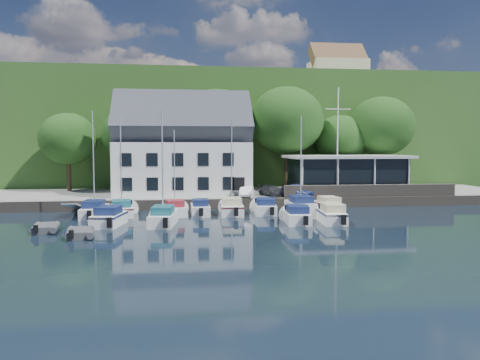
{
  "coord_description": "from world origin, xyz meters",
  "views": [
    {
      "loc": [
        -7.08,
        -33.99,
        6.12
      ],
      "look_at": [
        -1.75,
        9.0,
        2.98
      ],
      "focal_mm": 35.0,
      "sensor_mm": 36.0,
      "label": 1
    }
  ],
  "objects_px": {
    "car_white": "(246,191)",
    "boat_r2_3": "(297,214)",
    "boat_r1_1": "(121,166)",
    "boat_r2_1": "(162,165)",
    "flagpole": "(338,142)",
    "boat_r1_3": "(200,207)",
    "club_pavilion": "(346,174)",
    "dinghy_1": "(80,232)",
    "boat_r2_0": "(109,216)",
    "boat_r1_6": "(301,160)",
    "car_dgrey": "(272,191)",
    "boat_r2_4": "(331,213)",
    "boat_r1_5": "(265,206)",
    "boat_r1_0": "(93,164)",
    "dinghy_0": "(45,227)",
    "harbor_building": "(183,153)",
    "car_blue": "(298,189)",
    "boat_r1_7": "(328,204)",
    "boat_r1_4": "(232,163)",
    "car_silver": "(235,190)",
    "boat_r1_2": "(174,168)"
  },
  "relations": [
    {
      "from": "car_white",
      "to": "boat_r2_3",
      "type": "bearing_deg",
      "value": -63.34
    },
    {
      "from": "boat_r1_1",
      "to": "boat_r2_1",
      "type": "height_order",
      "value": "boat_r2_1"
    },
    {
      "from": "flagpole",
      "to": "boat_r2_3",
      "type": "bearing_deg",
      "value": -122.82
    },
    {
      "from": "boat_r1_3",
      "to": "boat_r2_1",
      "type": "relative_size",
      "value": 0.58
    },
    {
      "from": "club_pavilion",
      "to": "dinghy_1",
      "type": "bearing_deg",
      "value": -144.62
    },
    {
      "from": "boat_r1_1",
      "to": "boat_r2_0",
      "type": "bearing_deg",
      "value": -102.43
    },
    {
      "from": "boat_r1_6",
      "to": "boat_r2_1",
      "type": "xyz_separation_m",
      "value": [
        -12.37,
        -5.7,
        -0.13
      ]
    },
    {
      "from": "car_dgrey",
      "to": "boat_r1_3",
      "type": "relative_size",
      "value": 0.7
    },
    {
      "from": "dinghy_1",
      "to": "boat_r2_4",
      "type": "bearing_deg",
      "value": 1.93
    },
    {
      "from": "boat_r1_3",
      "to": "club_pavilion",
      "type": "bearing_deg",
      "value": 26.47
    },
    {
      "from": "boat_r1_5",
      "to": "boat_r2_1",
      "type": "distance_m",
      "value": 11.09
    },
    {
      "from": "boat_r1_0",
      "to": "dinghy_0",
      "type": "relative_size",
      "value": 2.97
    },
    {
      "from": "harbor_building",
      "to": "car_blue",
      "type": "height_order",
      "value": "harbor_building"
    },
    {
      "from": "boat_r1_7",
      "to": "boat_r1_6",
      "type": "bearing_deg",
      "value": 170.28
    },
    {
      "from": "boat_r1_5",
      "to": "boat_r2_0",
      "type": "height_order",
      "value": "boat_r2_0"
    },
    {
      "from": "boat_r1_4",
      "to": "boat_r1_6",
      "type": "distance_m",
      "value": 6.5
    },
    {
      "from": "harbor_building",
      "to": "boat_r2_1",
      "type": "height_order",
      "value": "harbor_building"
    },
    {
      "from": "boat_r2_1",
      "to": "boat_r2_3",
      "type": "relative_size",
      "value": 1.65
    },
    {
      "from": "car_silver",
      "to": "boat_r1_4",
      "type": "height_order",
      "value": "boat_r1_4"
    },
    {
      "from": "car_silver",
      "to": "boat_r2_0",
      "type": "height_order",
      "value": "car_silver"
    },
    {
      "from": "car_dgrey",
      "to": "boat_r1_7",
      "type": "xyz_separation_m",
      "value": [
        4.29,
        -5.36,
        -0.8
      ]
    },
    {
      "from": "car_white",
      "to": "boat_r2_0",
      "type": "distance_m",
      "value": 15.76
    },
    {
      "from": "boat_r1_2",
      "to": "dinghy_0",
      "type": "relative_size",
      "value": 2.71
    },
    {
      "from": "boat_r1_5",
      "to": "dinghy_1",
      "type": "height_order",
      "value": "boat_r1_5"
    },
    {
      "from": "flagpole",
      "to": "boat_r2_0",
      "type": "bearing_deg",
      "value": -154.4
    },
    {
      "from": "boat_r2_4",
      "to": "boat_r2_0",
      "type": "bearing_deg",
      "value": -176.81
    },
    {
      "from": "car_white",
      "to": "boat_r1_0",
      "type": "distance_m",
      "value": 15.34
    },
    {
      "from": "car_white",
      "to": "boat_r2_0",
      "type": "xyz_separation_m",
      "value": [
        -12.07,
        -10.09,
        -0.8
      ]
    },
    {
      "from": "boat_r1_5",
      "to": "boat_r2_4",
      "type": "bearing_deg",
      "value": -44.75
    },
    {
      "from": "boat_r2_1",
      "to": "boat_r1_0",
      "type": "bearing_deg",
      "value": 147.95
    },
    {
      "from": "boat_r1_1",
      "to": "boat_r1_5",
      "type": "distance_m",
      "value": 13.25
    },
    {
      "from": "car_blue",
      "to": "car_dgrey",
      "type": "bearing_deg",
      "value": 161.33
    },
    {
      "from": "boat_r2_3",
      "to": "harbor_building",
      "type": "bearing_deg",
      "value": 126.5
    },
    {
      "from": "boat_r1_4",
      "to": "boat_r2_0",
      "type": "relative_size",
      "value": 1.68
    },
    {
      "from": "car_dgrey",
      "to": "dinghy_0",
      "type": "height_order",
      "value": "car_dgrey"
    },
    {
      "from": "boat_r1_3",
      "to": "boat_r1_6",
      "type": "xyz_separation_m",
      "value": [
        9.28,
        0.42,
        4.1
      ]
    },
    {
      "from": "boat_r1_6",
      "to": "car_silver",
      "type": "bearing_deg",
      "value": 132.61
    },
    {
      "from": "boat_r1_4",
      "to": "boat_r2_1",
      "type": "xyz_separation_m",
      "value": [
        -5.89,
        -5.12,
        0.05
      ]
    },
    {
      "from": "boat_r1_3",
      "to": "dinghy_1",
      "type": "height_order",
      "value": "boat_r1_3"
    },
    {
      "from": "club_pavilion",
      "to": "boat_r1_4",
      "type": "xyz_separation_m",
      "value": [
        -13.7,
        -8.58,
        1.58
      ]
    },
    {
      "from": "car_silver",
      "to": "car_blue",
      "type": "height_order",
      "value": "car_blue"
    },
    {
      "from": "club_pavilion",
      "to": "dinghy_1",
      "type": "distance_m",
      "value": 30.73
    },
    {
      "from": "harbor_building",
      "to": "car_dgrey",
      "type": "height_order",
      "value": "harbor_building"
    },
    {
      "from": "boat_r2_0",
      "to": "boat_r2_4",
      "type": "relative_size",
      "value": 0.88
    },
    {
      "from": "boat_r1_4",
      "to": "boat_r2_3",
      "type": "relative_size",
      "value": 1.64
    },
    {
      "from": "boat_r1_2",
      "to": "boat_r2_1",
      "type": "xyz_separation_m",
      "value": [
        -0.83,
        -5.13,
        0.49
      ]
    },
    {
      "from": "harbor_building",
      "to": "car_blue",
      "type": "distance_m",
      "value": 12.87
    },
    {
      "from": "flagpole",
      "to": "boat_r1_1",
      "type": "relative_size",
      "value": 1.28
    },
    {
      "from": "boat_r1_3",
      "to": "boat_r1_6",
      "type": "relative_size",
      "value": 0.56
    },
    {
      "from": "car_dgrey",
      "to": "boat_r1_6",
      "type": "height_order",
      "value": "boat_r1_6"
    }
  ]
}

